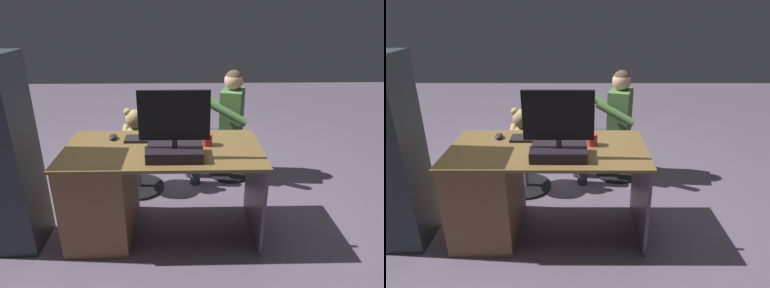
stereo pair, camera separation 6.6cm
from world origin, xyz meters
The scene contains 11 objects.
ground_plane centered at (0.00, 0.00, 0.00)m, with size 10.00×10.00×0.00m, color #5E5265.
desk centered at (0.38, 0.40, 0.38)m, with size 1.43×0.72×0.72m.
monitor centered at (-0.09, 0.56, 0.85)m, with size 0.47×0.25×0.46m.
keyboard centered at (0.09, 0.25, 0.73)m, with size 0.42×0.14×0.02m, color black.
computer_mouse centered at (0.39, 0.22, 0.73)m, with size 0.06×0.10×0.04m, color #2A2230.
cup centered at (-0.32, 0.35, 0.76)m, with size 0.08×0.08×0.09m, color red.
tv_remote centered at (0.10, 0.48, 0.73)m, with size 0.04×0.15×0.02m, color black.
office_chair_teddy centered at (0.29, -0.26, 0.25)m, with size 0.49×0.49×0.44m.
teddy_bear centered at (0.29, -0.27, 0.61)m, with size 0.26×0.26×0.38m.
visitor_chair centered at (-0.63, -0.54, 0.26)m, with size 0.44×0.44×0.44m.
person centered at (-0.54, -0.51, 0.64)m, with size 0.61×0.56×1.11m.
Camera 2 is at (-0.23, 2.61, 1.67)m, focal length 31.00 mm.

